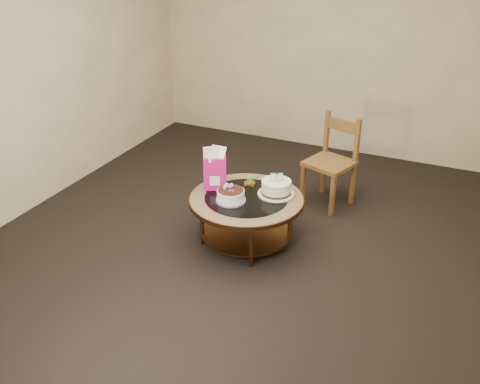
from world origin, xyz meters
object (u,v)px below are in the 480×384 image
at_px(coffee_table, 246,205).
at_px(gift_bag, 215,168).
at_px(decorated_cake, 231,196).
at_px(cream_cake, 276,188).
at_px(dining_chair, 332,161).

relative_size(coffee_table, gift_bag, 2.56).
bearing_deg(decorated_cake, gift_bag, 144.74).
relative_size(decorated_cake, cream_cake, 0.79).
xyz_separation_m(coffee_table, cream_cake, (0.22, 0.15, 0.14)).
xyz_separation_m(gift_bag, dining_chair, (0.80, 1.02, -0.19)).
distance_m(cream_cake, gift_bag, 0.57).
relative_size(coffee_table, dining_chair, 1.11).
distance_m(decorated_cake, gift_bag, 0.32).
bearing_deg(cream_cake, decorated_cake, -162.53).
relative_size(decorated_cake, dining_chair, 0.28).
height_order(decorated_cake, gift_bag, gift_bag).
bearing_deg(dining_chair, coffee_table, -95.66).
height_order(cream_cake, gift_bag, gift_bag).
bearing_deg(decorated_cake, cream_cake, 41.80).
bearing_deg(cream_cake, coffee_table, -169.17).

